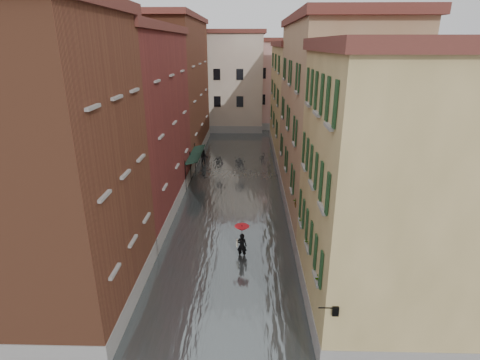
# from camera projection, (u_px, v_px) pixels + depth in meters

# --- Properties ---
(ground) EXTENTS (120.00, 120.00, 0.00)m
(ground) POSITION_uv_depth(u_px,v_px,m) (224.00, 279.00, 19.84)
(ground) COLOR #555558
(ground) RESTS_ON ground
(floodwater) EXTENTS (10.00, 60.00, 0.20)m
(floodwater) POSITION_uv_depth(u_px,v_px,m) (234.00, 188.00, 32.01)
(floodwater) COLOR #505859
(floodwater) RESTS_ON ground
(building_left_near) EXTENTS (6.00, 8.00, 13.00)m
(building_left_near) POSITION_uv_depth(u_px,v_px,m) (54.00, 175.00, 15.90)
(building_left_near) COLOR brown
(building_left_near) RESTS_ON ground
(building_left_mid) EXTENTS (6.00, 14.00, 12.50)m
(building_left_mid) POSITION_uv_depth(u_px,v_px,m) (132.00, 127.00, 26.31)
(building_left_mid) COLOR maroon
(building_left_mid) RESTS_ON ground
(building_left_far) EXTENTS (6.00, 16.00, 14.00)m
(building_left_far) POSITION_uv_depth(u_px,v_px,m) (173.00, 91.00, 40.14)
(building_left_far) COLOR brown
(building_left_far) RESTS_ON ground
(building_right_near) EXTENTS (6.00, 8.00, 11.50)m
(building_right_near) POSITION_uv_depth(u_px,v_px,m) (384.00, 195.00, 15.82)
(building_right_near) COLOR #9A864F
(building_right_near) RESTS_ON ground
(building_right_mid) EXTENTS (6.00, 14.00, 13.00)m
(building_right_mid) POSITION_uv_depth(u_px,v_px,m) (332.00, 124.00, 25.89)
(building_right_mid) COLOR #9F8260
(building_right_mid) RESTS_ON ground
(building_right_far) EXTENTS (6.00, 16.00, 11.50)m
(building_right_far) POSITION_uv_depth(u_px,v_px,m) (303.00, 103.00, 40.23)
(building_right_far) COLOR #9A864F
(building_right_far) RESTS_ON ground
(building_end_cream) EXTENTS (12.00, 9.00, 13.00)m
(building_end_cream) POSITION_uv_depth(u_px,v_px,m) (220.00, 83.00, 53.36)
(building_end_cream) COLOR beige
(building_end_cream) RESTS_ON ground
(building_end_pink) EXTENTS (10.00, 9.00, 12.00)m
(building_end_pink) POSITION_uv_depth(u_px,v_px,m) (282.00, 85.00, 55.19)
(building_end_pink) COLOR #CD9B90
(building_end_pink) RESTS_ON ground
(awning_near) EXTENTS (1.09, 2.71, 2.80)m
(awning_near) POSITION_uv_depth(u_px,v_px,m) (193.00, 160.00, 31.81)
(awning_near) COLOR black
(awning_near) RESTS_ON ground
(awning_far) EXTENTS (1.09, 3.00, 2.80)m
(awning_far) POSITION_uv_depth(u_px,v_px,m) (197.00, 151.00, 34.51)
(awning_far) COLOR black
(awning_far) RESTS_ON ground
(wall_lantern) EXTENTS (0.71, 0.22, 0.35)m
(wall_lantern) POSITION_uv_depth(u_px,v_px,m) (335.00, 310.00, 13.08)
(wall_lantern) COLOR black
(wall_lantern) RESTS_ON ground
(window_planters) EXTENTS (0.59, 8.42, 0.84)m
(window_planters) POSITION_uv_depth(u_px,v_px,m) (308.00, 228.00, 17.86)
(window_planters) COLOR brown
(window_planters) RESTS_ON ground
(pedestrian_main) EXTENTS (0.86, 0.86, 2.06)m
(pedestrian_main) POSITION_uv_depth(u_px,v_px,m) (242.00, 239.00, 21.44)
(pedestrian_main) COLOR black
(pedestrian_main) RESTS_ON ground
(pedestrian_far) EXTENTS (0.84, 0.66, 1.71)m
(pedestrian_far) POSITION_uv_depth(u_px,v_px,m) (204.00, 158.00, 37.98)
(pedestrian_far) COLOR black
(pedestrian_far) RESTS_ON ground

